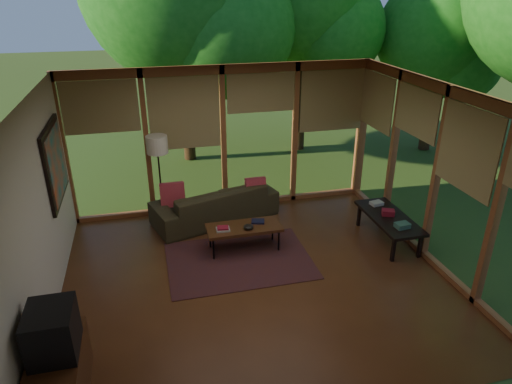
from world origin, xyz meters
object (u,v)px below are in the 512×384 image
object	(u,v)px
sofa	(215,203)
television	(52,331)
coffee_table	(244,228)
floor_lamp	(157,150)
side_console	(389,219)
media_cabinet	(60,374)

from	to	relation	value
sofa	television	size ratio (longest dim) A/B	4.07
coffee_table	television	bearing A→B (deg)	-135.69
coffee_table	floor_lamp	bearing A→B (deg)	134.88
side_console	sofa	bearing A→B (deg)	151.43
television	coffee_table	xyz separation A→B (m)	(2.45, 2.39, -0.46)
television	floor_lamp	distance (m)	3.86
media_cabinet	floor_lamp	world-z (taller)	floor_lamp
floor_lamp	coffee_table	bearing A→B (deg)	-45.12
television	coffee_table	bearing A→B (deg)	44.31
floor_lamp	coffee_table	distance (m)	2.00
sofa	media_cabinet	size ratio (longest dim) A/B	2.24
sofa	side_console	size ratio (longest dim) A/B	1.60
media_cabinet	television	world-z (taller)	television
coffee_table	side_console	bearing A→B (deg)	-7.11
media_cabinet	coffee_table	world-z (taller)	media_cabinet
floor_lamp	media_cabinet	bearing A→B (deg)	-109.20
floor_lamp	side_console	bearing A→B (deg)	-22.81
floor_lamp	side_console	xyz separation A→B (m)	(3.61, -1.52, -1.00)
side_console	floor_lamp	bearing A→B (deg)	157.19
sofa	side_console	xyz separation A→B (m)	(2.68, -1.46, 0.08)
television	side_console	xyz separation A→B (m)	(4.85, 2.10, -0.44)
television	side_console	distance (m)	5.30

